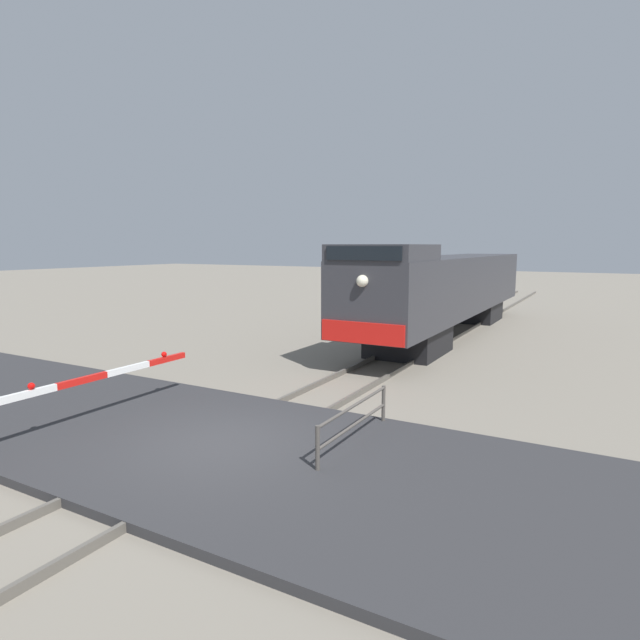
% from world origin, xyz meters
% --- Properties ---
extents(ground_plane, '(160.00, 160.00, 0.00)m').
position_xyz_m(ground_plane, '(0.00, 0.00, 0.00)').
color(ground_plane, gray).
extents(rail_track_left, '(0.08, 80.00, 0.15)m').
position_xyz_m(rail_track_left, '(-0.72, 0.00, 0.07)').
color(rail_track_left, '#59544C').
rests_on(rail_track_left, ground_plane).
extents(rail_track_right, '(0.08, 80.00, 0.15)m').
position_xyz_m(rail_track_right, '(0.72, 0.00, 0.07)').
color(rail_track_right, '#59544C').
rests_on(rail_track_right, ground_plane).
extents(road_surface, '(36.00, 5.92, 0.16)m').
position_xyz_m(road_surface, '(0.00, 0.00, 0.08)').
color(road_surface, '#2D2D30').
rests_on(road_surface, ground_plane).
extents(locomotive, '(2.84, 18.67, 4.02)m').
position_xyz_m(locomotive, '(0.00, 15.50, 2.13)').
color(locomotive, black).
rests_on(locomotive, ground_plane).
extents(guard_railing, '(0.08, 3.01, 0.95)m').
position_xyz_m(guard_railing, '(2.24, 1.31, 0.63)').
color(guard_railing, '#4C4742').
rests_on(guard_railing, ground_plane).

